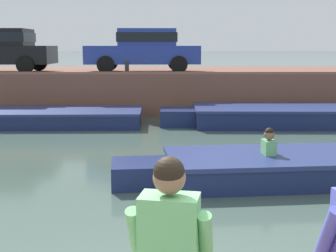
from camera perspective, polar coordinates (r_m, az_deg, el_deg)
ground_plane at (r=9.78m, az=-0.30°, el=-4.45°), size 400.00×400.00×0.00m
far_quay_wall at (r=18.77m, az=-0.56°, el=4.66°), size 60.00×6.00×1.46m
far_wall_coping at (r=15.84m, az=-0.51°, el=6.49°), size 60.00×0.24×0.08m
boat_moored_west_navy at (r=14.70m, az=-14.52°, el=0.99°), size 6.24×2.07×0.48m
boat_moored_central_navy at (r=14.63m, az=12.82°, el=1.19°), size 6.49×2.25×0.57m
motorboat_passing at (r=8.78m, az=15.31°, el=-4.81°), size 6.30×2.22×0.97m
car_left_inner_blue at (r=17.16m, az=-2.92°, el=9.43°), size 4.12×2.08×1.54m
mooring_bollard_mid at (r=16.00m, az=-5.03°, el=7.20°), size 0.15×0.15×0.44m
person_seated_right at (r=3.02m, az=0.31°, el=-14.50°), size 0.58×0.59×0.97m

